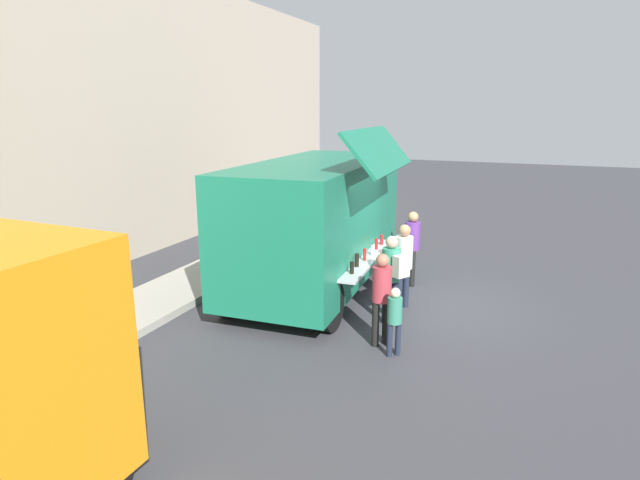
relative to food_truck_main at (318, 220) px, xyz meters
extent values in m
plane|color=#38383D|center=(-0.20, -2.27, -1.52)|extent=(60.00, 60.00, 0.00)
cube|color=#9E998E|center=(-4.01, 2.62, -1.44)|extent=(28.00, 1.60, 0.15)
cube|color=#187252|center=(-0.01, 0.02, 0.02)|extent=(5.79, 2.56, 2.47)
cube|color=#187252|center=(-0.50, -1.47, 1.58)|extent=(3.16, 0.84, 0.80)
cube|color=black|center=(-0.52, -1.09, 0.31)|extent=(2.97, 0.24, 1.11)
cube|color=#B7B7BC|center=(-0.51, -1.31, -0.59)|extent=(3.14, 0.50, 0.05)
cylinder|color=black|center=(-1.62, -1.34, -0.46)|extent=(0.08, 0.08, 0.22)
cylinder|color=black|center=(-1.17, -1.28, -0.44)|extent=(0.08, 0.08, 0.25)
cylinder|color=red|center=(-0.73, -1.30, -0.44)|extent=(0.06, 0.06, 0.25)
cylinder|color=silver|center=(-0.28, -1.33, -0.47)|extent=(0.08, 0.08, 0.20)
cylinder|color=red|center=(0.17, -1.27, -0.45)|extent=(0.07, 0.07, 0.23)
cylinder|color=red|center=(0.61, -1.26, -0.46)|extent=(0.07, 0.07, 0.22)
cube|color=black|center=(2.79, 0.16, 0.46)|extent=(0.17, 1.95, 1.09)
cylinder|color=black|center=(2.09, 1.12, -1.07)|extent=(0.90, 0.28, 0.90)
cylinder|color=black|center=(2.19, -0.87, -1.07)|extent=(0.90, 0.28, 0.90)
cylinder|color=black|center=(-2.20, 0.91, -1.07)|extent=(0.90, 0.28, 0.90)
cylinder|color=black|center=(-2.10, -1.08, -1.07)|extent=(0.90, 0.28, 0.90)
cube|color=black|center=(-6.53, 0.39, 0.36)|extent=(0.13, 1.87, 0.97)
cylinder|color=#2D6339|center=(4.32, 2.32, -1.07)|extent=(0.60, 0.60, 0.90)
cylinder|color=#1E2537|center=(-0.65, -1.99, -1.10)|extent=(0.13, 0.13, 0.84)
cylinder|color=#1E2537|center=(-0.44, -2.07, -1.10)|extent=(0.13, 0.13, 0.84)
cylinder|color=beige|center=(-0.54, -2.03, -0.37)|extent=(0.35, 0.35, 0.63)
sphere|color=#9B6F51|center=(-0.54, -2.03, 0.06)|extent=(0.23, 0.23, 0.23)
cube|color=brown|center=(-0.80, -1.93, -0.63)|extent=(0.24, 0.21, 0.24)
cylinder|color=#1D243A|center=(-1.39, -1.92, -1.12)|extent=(0.13, 0.13, 0.81)
cylinder|color=#1D243A|center=(-1.21, -2.04, -1.12)|extent=(0.13, 0.13, 0.81)
cylinder|color=#31896B|center=(-1.30, -1.98, -0.41)|extent=(0.33, 0.33, 0.61)
sphere|color=#D5A087|center=(-1.30, -1.98, 0.01)|extent=(0.23, 0.23, 0.23)
cube|color=beige|center=(-1.43, -2.20, -0.38)|extent=(0.33, 0.29, 0.39)
cylinder|color=black|center=(-2.39, -2.03, -1.13)|extent=(0.12, 0.12, 0.78)
cylinder|color=black|center=(-2.23, -2.16, -1.13)|extent=(0.12, 0.12, 0.78)
cylinder|color=#A9343F|center=(-2.31, -2.10, -0.45)|extent=(0.32, 0.32, 0.59)
sphere|color=#9F6A52|center=(-2.31, -2.10, -0.04)|extent=(0.22, 0.22, 0.22)
cylinder|color=black|center=(0.83, -1.92, -1.11)|extent=(0.13, 0.13, 0.82)
cylinder|color=black|center=(1.03, -1.82, -1.11)|extent=(0.13, 0.13, 0.82)
cylinder|color=#5A2E7F|center=(0.93, -1.87, -0.39)|extent=(0.34, 0.34, 0.62)
sphere|color=#9D734F|center=(0.93, -1.87, 0.04)|extent=(0.23, 0.23, 0.23)
cylinder|color=#1D2538|center=(-2.68, -2.35, -1.24)|extent=(0.09, 0.09, 0.56)
cylinder|color=#1D2538|center=(-2.57, -2.46, -1.24)|extent=(0.09, 0.09, 0.56)
cylinder|color=#327E67|center=(-2.63, -2.40, -0.74)|extent=(0.23, 0.23, 0.43)
sphere|color=beige|center=(-2.63, -2.40, -0.45)|extent=(0.16, 0.16, 0.16)
camera|label=1|loc=(-10.27, -4.28, 2.37)|focal=29.62mm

